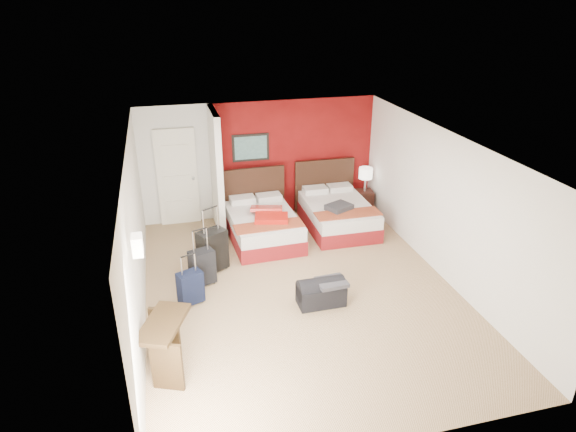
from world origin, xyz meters
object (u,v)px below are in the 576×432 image
object	(u,v)px
suitcase_black	(213,252)
suitcase_charcoal	(202,268)
nightstand	(364,201)
duffel_bag	(321,294)
suitcase_navy	(191,289)
bed_left	(263,227)
desk	(166,345)
red_suitcase_open	(269,214)
table_lamp	(365,180)
bed_right	(338,216)

from	to	relation	value
suitcase_black	suitcase_charcoal	distance (m)	0.49
suitcase_black	suitcase_charcoal	xyz separation A→B (m)	(-0.23, -0.43, -0.07)
nightstand	duffel_bag	world-z (taller)	nightstand
nightstand	suitcase_navy	bearing A→B (deg)	-138.50
bed_left	duffel_bag	bearing A→B (deg)	-82.40
bed_left	desk	distance (m)	3.92
suitcase_black	suitcase_navy	size ratio (longest dim) A/B	1.39
red_suitcase_open	table_lamp	distance (m)	2.53
bed_left	suitcase_navy	xyz separation A→B (m)	(-1.57, -1.91, -0.01)
table_lamp	suitcase_charcoal	xyz separation A→B (m)	(-3.79, -2.17, -0.47)
suitcase_black	suitcase_navy	world-z (taller)	suitcase_black
red_suitcase_open	desk	distance (m)	3.89
red_suitcase_open	suitcase_navy	distance (m)	2.48
red_suitcase_open	desk	size ratio (longest dim) A/B	0.96
table_lamp	duffel_bag	bearing A→B (deg)	-122.23
red_suitcase_open	suitcase_navy	world-z (taller)	red_suitcase_open
suitcase_navy	duffel_bag	bearing A→B (deg)	-36.75
red_suitcase_open	duffel_bag	world-z (taller)	red_suitcase_open
nightstand	table_lamp	size ratio (longest dim) A/B	0.95
red_suitcase_open	nightstand	world-z (taller)	red_suitcase_open
suitcase_navy	desk	size ratio (longest dim) A/B	0.59
bed_right	red_suitcase_open	bearing A→B (deg)	-169.90
table_lamp	suitcase_navy	bearing A→B (deg)	-146.14
suitcase_charcoal	bed_right	bearing A→B (deg)	8.75
nightstand	suitcase_navy	world-z (taller)	suitcase_navy
red_suitcase_open	suitcase_charcoal	world-z (taller)	red_suitcase_open
red_suitcase_open	suitcase_charcoal	bearing A→B (deg)	-124.28
suitcase_black	desk	distance (m)	2.58
suitcase_black	duffel_bag	size ratio (longest dim) A/B	1.00
bed_left	bed_right	world-z (taller)	bed_right
duffel_bag	bed_left	bearing A→B (deg)	99.06
bed_left	nightstand	size ratio (longest dim) A/B	3.59
suitcase_navy	duffel_bag	world-z (taller)	suitcase_navy
bed_right	suitcase_black	bearing A→B (deg)	-157.42
red_suitcase_open	suitcase_navy	xyz separation A→B (m)	(-1.67, -1.81, -0.33)
bed_right	duffel_bag	size ratio (longest dim) A/B	2.47
duffel_bag	suitcase_navy	bearing A→B (deg)	164.35
bed_left	red_suitcase_open	size ratio (longest dim) A/B	2.10
desk	bed_right	bearing A→B (deg)	67.03
suitcase_charcoal	suitcase_navy	xyz separation A→B (m)	(-0.24, -0.54, -0.03)
table_lamp	suitcase_navy	world-z (taller)	table_lamp
bed_right	suitcase_charcoal	bearing A→B (deg)	-152.06
red_suitcase_open	bed_left	bearing A→B (deg)	149.07
table_lamp	suitcase_charcoal	size ratio (longest dim) A/B	0.89
desk	suitcase_navy	bearing A→B (deg)	96.63
red_suitcase_open	suitcase_black	distance (m)	1.49
bed_left	bed_right	bearing A→B (deg)	3.21
suitcase_navy	duffel_bag	distance (m)	2.06
nightstand	table_lamp	xyz separation A→B (m)	(0.00, 0.00, 0.52)
red_suitcase_open	table_lamp	bearing A→B (deg)	34.86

